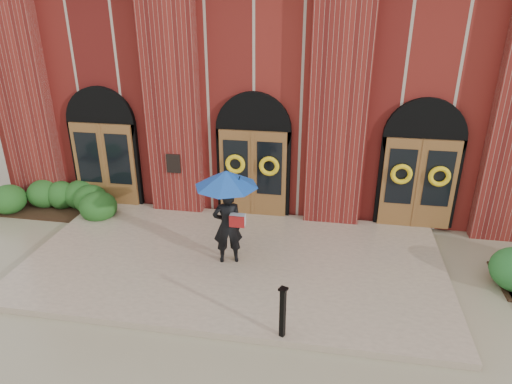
# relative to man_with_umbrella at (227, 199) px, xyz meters

# --- Properties ---
(ground) EXTENTS (90.00, 90.00, 0.00)m
(ground) POSITION_rel_man_with_umbrella_xyz_m (0.12, -0.06, -1.78)
(ground) COLOR gray
(ground) RESTS_ON ground
(landing) EXTENTS (10.00, 5.30, 0.15)m
(landing) POSITION_rel_man_with_umbrella_xyz_m (0.12, 0.09, -1.70)
(landing) COLOR tan
(landing) RESTS_ON ground
(church_building) EXTENTS (16.20, 12.53, 7.00)m
(church_building) POSITION_rel_man_with_umbrella_xyz_m (0.12, 8.73, 1.72)
(church_building) COLOR maroon
(church_building) RESTS_ON ground
(man_with_umbrella) EXTENTS (1.82, 1.82, 2.32)m
(man_with_umbrella) POSITION_rel_man_with_umbrella_xyz_m (0.00, 0.00, 0.00)
(man_with_umbrella) COLOR black
(man_with_umbrella) RESTS_ON landing
(metal_post) EXTENTS (0.19, 0.19, 1.07)m
(metal_post) POSITION_rel_man_with_umbrella_xyz_m (1.59, -2.41, -1.06)
(metal_post) COLOR black
(metal_post) RESTS_ON landing
(hedge_wall_left) EXTENTS (3.14, 1.26, 0.81)m
(hedge_wall_left) POSITION_rel_man_with_umbrella_xyz_m (-5.78, 2.14, -1.37)
(hedge_wall_left) COLOR #1E4B19
(hedge_wall_left) RESTS_ON ground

